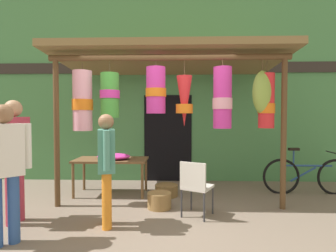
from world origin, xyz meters
TOP-DOWN VIEW (x-y plane):
  - ground_plane at (0.00, 0.00)m, footprint 30.00×30.00m
  - shop_facade at (0.00, 2.25)m, footprint 11.94×0.29m
  - market_stall_canopy at (0.19, 1.00)m, footprint 4.23×2.52m
  - display_table at (-0.95, 0.99)m, footprint 1.38×0.69m
  - flower_heap_on_table at (-0.88, 0.92)m, footprint 0.63×0.44m
  - folding_chair at (0.59, -0.16)m, footprint 0.54×0.54m
  - wicker_basket_by_table at (0.12, 0.91)m, footprint 0.43×0.43m
  - wicker_basket_spare at (0.03, 0.23)m, footprint 0.39×0.39m
  - parked_bicycle at (2.87, 1.15)m, footprint 1.75×0.44m
  - vendor_in_orange at (-1.98, -0.44)m, footprint 0.27×0.59m
  - customer_foreground at (-0.64, -0.53)m, footprint 0.32×0.58m
  - passerby_at_right at (-1.69, -1.10)m, footprint 0.46×0.43m

SIDE VIEW (x-z plane):
  - ground_plane at x=0.00m, z-range 0.00..0.00m
  - wicker_basket_by_table at x=0.12m, z-range 0.00..0.21m
  - wicker_basket_spare at x=0.03m, z-range 0.00..0.25m
  - parked_bicycle at x=2.87m, z-range -0.11..0.81m
  - folding_chair at x=0.59m, z-range 0.08..0.92m
  - display_table at x=-0.95m, z-range 0.27..0.96m
  - flower_heap_on_table at x=-0.88m, z-range 0.69..0.80m
  - customer_foreground at x=-0.64m, z-range 0.13..1.67m
  - passerby_at_right at x=-1.69m, z-range 0.15..1.80m
  - vendor_in_orange at x=-1.98m, z-range 0.16..1.90m
  - shop_facade at x=0.00m, z-range 0.00..4.24m
  - market_stall_canopy at x=0.19m, z-range 0.94..3.67m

